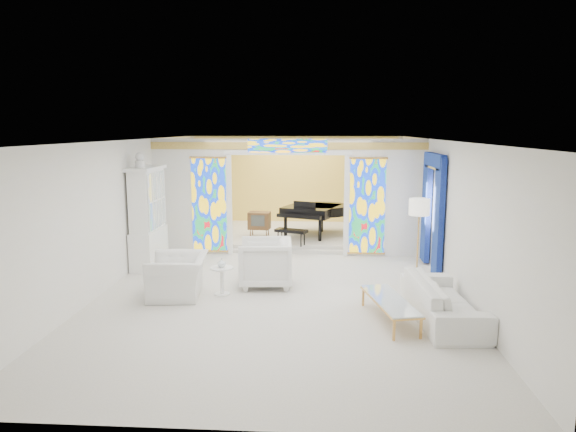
# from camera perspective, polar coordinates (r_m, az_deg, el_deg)

# --- Properties ---
(floor) EXTENTS (12.00, 12.00, 0.00)m
(floor) POSITION_cam_1_polar(r_m,az_deg,el_deg) (11.57, -0.65, -6.62)
(floor) COLOR silver
(floor) RESTS_ON ground
(ceiling) EXTENTS (7.00, 12.00, 0.02)m
(ceiling) POSITION_cam_1_polar(r_m,az_deg,el_deg) (11.10, -0.68, 8.41)
(ceiling) COLOR white
(ceiling) RESTS_ON wall_back
(wall_back) EXTENTS (7.00, 0.02, 3.00)m
(wall_back) POSITION_cam_1_polar(r_m,az_deg,el_deg) (17.18, 0.81, 3.85)
(wall_back) COLOR silver
(wall_back) RESTS_ON floor
(wall_front) EXTENTS (7.00, 0.02, 3.00)m
(wall_front) POSITION_cam_1_polar(r_m,az_deg,el_deg) (5.43, -5.37, -9.17)
(wall_front) COLOR silver
(wall_front) RESTS_ON floor
(wall_left) EXTENTS (0.02, 12.00, 3.00)m
(wall_left) POSITION_cam_1_polar(r_m,az_deg,el_deg) (12.01, -17.56, 0.87)
(wall_left) COLOR silver
(wall_left) RESTS_ON floor
(wall_right) EXTENTS (0.02, 12.00, 3.00)m
(wall_right) POSITION_cam_1_polar(r_m,az_deg,el_deg) (11.52, 16.97, 0.54)
(wall_right) COLOR silver
(wall_right) RESTS_ON floor
(partition_wall) EXTENTS (7.00, 0.22, 3.00)m
(partition_wall) POSITION_cam_1_polar(r_m,az_deg,el_deg) (13.19, -0.03, 2.75)
(partition_wall) COLOR silver
(partition_wall) RESTS_ON floor
(stained_glass_left) EXTENTS (0.90, 0.04, 2.40)m
(stained_glass_left) POSITION_cam_1_polar(r_m,az_deg,el_deg) (13.41, -8.75, 1.23)
(stained_glass_left) COLOR gold
(stained_glass_left) RESTS_ON partition_wall
(stained_glass_right) EXTENTS (0.90, 0.04, 2.40)m
(stained_glass_right) POSITION_cam_1_polar(r_m,az_deg,el_deg) (13.16, 8.80, 1.07)
(stained_glass_right) COLOR gold
(stained_glass_right) RESTS_ON partition_wall
(stained_glass_transom) EXTENTS (2.00, 0.04, 0.34)m
(stained_glass_transom) POSITION_cam_1_polar(r_m,az_deg,el_deg) (12.99, -0.06, 7.80)
(stained_glass_transom) COLOR gold
(stained_glass_transom) RESTS_ON partition_wall
(alcove_platform) EXTENTS (6.80, 3.80, 0.18)m
(alcove_platform) POSITION_cam_1_polar(r_m,az_deg,el_deg) (15.52, 0.46, -2.05)
(alcove_platform) COLOR silver
(alcove_platform) RESTS_ON floor
(gold_curtain_back) EXTENTS (6.70, 0.10, 2.90)m
(gold_curtain_back) POSITION_cam_1_polar(r_m,az_deg,el_deg) (17.06, 0.79, 3.81)
(gold_curtain_back) COLOR #DDBD4C
(gold_curtain_back) RESTS_ON wall_back
(chandelier) EXTENTS (0.48, 0.48, 0.30)m
(chandelier) POSITION_cam_1_polar(r_m,az_deg,el_deg) (15.10, 1.21, 7.04)
(chandelier) COLOR gold
(chandelier) RESTS_ON ceiling
(blue_drapes) EXTENTS (0.14, 1.85, 2.65)m
(blue_drapes) POSITION_cam_1_polar(r_m,az_deg,el_deg) (12.17, 15.78, 1.43)
(blue_drapes) COLOR navy
(blue_drapes) RESTS_ON wall_right
(china_cabinet) EXTENTS (0.56, 1.46, 2.72)m
(china_cabinet) POSITION_cam_1_polar(r_m,az_deg,el_deg) (12.52, -15.30, -0.21)
(china_cabinet) COLOR white
(china_cabinet) RESTS_ON floor
(armchair_left) EXTENTS (1.21, 1.35, 0.80)m
(armchair_left) POSITION_cam_1_polar(r_m,az_deg,el_deg) (10.33, -12.11, -6.53)
(armchair_left) COLOR silver
(armchair_left) RESTS_ON floor
(armchair_right) EXTENTS (1.16, 1.14, 0.99)m
(armchair_right) POSITION_cam_1_polar(r_m,az_deg,el_deg) (10.73, -2.55, -5.20)
(armchair_right) COLOR white
(armchair_right) RESTS_ON floor
(sofa) EXTENTS (1.08, 2.46, 0.70)m
(sofa) POSITION_cam_1_polar(r_m,az_deg,el_deg) (9.29, 16.84, -8.91)
(sofa) COLOR silver
(sofa) RESTS_ON floor
(side_table) EXTENTS (0.46, 0.46, 0.56)m
(side_table) POSITION_cam_1_polar(r_m,az_deg,el_deg) (10.25, -7.36, -6.71)
(side_table) COLOR white
(side_table) RESTS_ON floor
(vase) EXTENTS (0.22, 0.22, 0.18)m
(vase) POSITION_cam_1_polar(r_m,az_deg,el_deg) (10.18, -7.40, -5.18)
(vase) COLOR white
(vase) RESTS_ON side_table
(coffee_table) EXTENTS (0.89, 1.80, 0.38)m
(coffee_table) POSITION_cam_1_polar(r_m,az_deg,el_deg) (9.00, 11.25, -9.27)
(coffee_table) COLOR silver
(coffee_table) RESTS_ON floor
(floor_lamp) EXTENTS (0.45, 0.45, 1.79)m
(floor_lamp) POSITION_cam_1_polar(r_m,az_deg,el_deg) (11.20, 14.38, 0.54)
(floor_lamp) COLOR gold
(floor_lamp) RESTS_ON floor
(grand_piano) EXTENTS (2.25, 2.74, 1.05)m
(grand_piano) POSITION_cam_1_polar(r_m,az_deg,el_deg) (14.93, 3.22, 0.59)
(grand_piano) COLOR black
(grand_piano) RESTS_ON alcove_platform
(tv_console) EXTENTS (0.64, 0.47, 0.71)m
(tv_console) POSITION_cam_1_polar(r_m,az_deg,el_deg) (14.75, -3.21, -0.51)
(tv_console) COLOR brown
(tv_console) RESTS_ON alcove_platform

